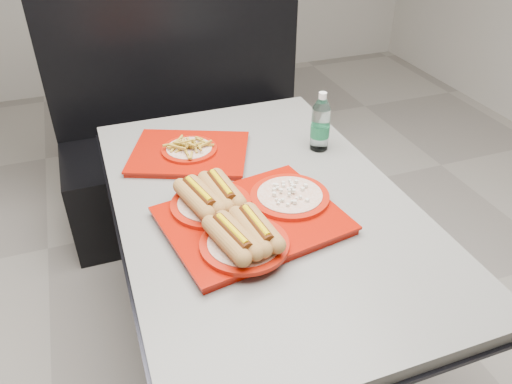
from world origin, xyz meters
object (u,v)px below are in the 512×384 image
object	(u,v)px
booth_bench	(189,141)
water_bottle	(320,125)
diner_table	(262,239)
tray_near	(245,215)
tray_far	(189,151)

from	to	relation	value
booth_bench	water_bottle	size ratio (longest dim) A/B	6.05
diner_table	booth_bench	distance (m)	1.11
tray_near	water_bottle	xyz separation A→B (m)	(0.41, 0.35, 0.06)
tray_far	water_bottle	bearing A→B (deg)	-12.84
tray_near	tray_far	xyz separation A→B (m)	(-0.06, 0.46, -0.02)
diner_table	water_bottle	bearing A→B (deg)	37.00
diner_table	water_bottle	world-z (taller)	water_bottle
water_bottle	tray_far	bearing A→B (deg)	167.16
diner_table	tray_near	size ratio (longest dim) A/B	2.52
diner_table	water_bottle	xyz separation A→B (m)	(0.32, 0.24, 0.26)
diner_table	water_bottle	size ratio (longest dim) A/B	6.36
booth_bench	water_bottle	distance (m)	1.01
tray_far	tray_near	bearing A→B (deg)	-82.84
tray_near	tray_far	size ratio (longest dim) A/B	1.11
diner_table	tray_near	world-z (taller)	tray_near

